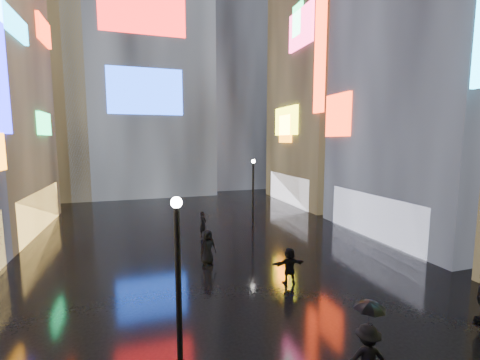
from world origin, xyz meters
name	(u,v)px	position (x,y,z in m)	size (l,w,h in m)	color
ground	(204,240)	(0.00, 20.00, 0.00)	(140.00, 140.00, 0.00)	black
building_right_mid	(443,16)	(15.98, 17.01, 14.99)	(10.28, 13.70, 30.00)	black
building_right_far	(332,71)	(15.98, 30.00, 13.98)	(10.28, 12.00, 28.00)	black
tower_main	(142,27)	(-3.00, 43.97, 21.01)	(16.00, 14.20, 42.00)	black
tower_flank_right	(228,69)	(9.00, 46.00, 17.00)	(12.00, 12.00, 34.00)	black
tower_flank_left	(44,84)	(-14.00, 42.00, 13.00)	(10.00, 10.00, 26.00)	black
lamp_near	(178,281)	(-3.11, 7.60, 2.94)	(0.30, 0.30, 5.20)	black
lamp_far	(253,189)	(4.38, 22.45, 2.94)	(0.30, 0.30, 5.20)	black
pedestrian_2	(367,358)	(1.57, 5.83, 0.92)	(1.19, 0.68, 1.84)	black
pedestrian_4	(208,247)	(-0.61, 15.83, 0.93)	(0.90, 0.59, 1.85)	black
pedestrian_5	(289,266)	(2.52, 12.33, 0.85)	(1.58, 0.50, 1.70)	black
pedestrian_6	(203,224)	(0.13, 20.96, 0.86)	(0.62, 0.41, 1.71)	black
umbrella_1	(369,313)	(1.57, 5.83, 2.19)	(0.79, 0.79, 0.69)	black
umbrella_2	(208,222)	(-0.61, 15.83, 2.30)	(0.98, 1.00, 0.90)	black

